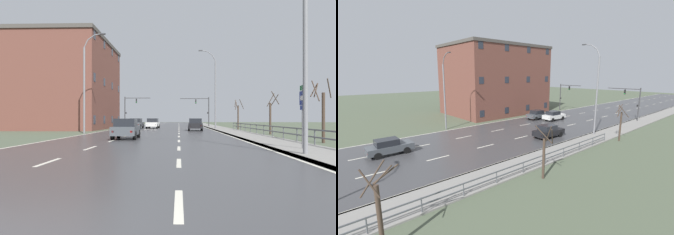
% 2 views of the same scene
% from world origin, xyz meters
% --- Properties ---
extents(ground_plane, '(160.00, 160.00, 0.12)m').
position_xyz_m(ground_plane, '(0.00, 48.00, -0.06)').
color(ground_plane, '#4C5642').
extents(road_asphalt_strip, '(14.00, 120.00, 0.03)m').
position_xyz_m(road_asphalt_strip, '(0.00, 60.00, 0.01)').
color(road_asphalt_strip, '#3D3D3F').
rests_on(road_asphalt_strip, ground).
extents(sidewalk_right, '(3.00, 120.00, 0.12)m').
position_xyz_m(sidewalk_right, '(8.43, 60.00, 0.06)').
color(sidewalk_right, gray).
rests_on(sidewalk_right, ground).
extents(guardrail, '(0.07, 37.06, 1.00)m').
position_xyz_m(guardrail, '(9.85, 21.98, 0.71)').
color(guardrail, '#515459').
rests_on(guardrail, ground).
extents(street_lamp_foreground, '(2.62, 0.24, 10.37)m').
position_xyz_m(street_lamp_foreground, '(7.42, 9.61, 5.06)').
color(street_lamp_foreground, slate).
rests_on(street_lamp_foreground, ground).
extents(street_lamp_midground, '(2.53, 0.24, 11.47)m').
position_xyz_m(street_lamp_midground, '(7.45, 42.26, 5.62)').
color(street_lamp_midground, slate).
rests_on(street_lamp_midground, ground).
extents(street_lamp_left_bank, '(2.35, 0.24, 10.53)m').
position_xyz_m(street_lamp_left_bank, '(-7.46, 29.20, 5.17)').
color(street_lamp_left_bank, slate).
rests_on(street_lamp_left_bank, ground).
extents(highway_sign, '(0.09, 0.68, 3.24)m').
position_xyz_m(highway_sign, '(8.39, 11.98, 2.08)').
color(highway_sign, slate).
rests_on(highway_sign, ground).
extents(traffic_signal_right, '(5.43, 0.36, 5.53)m').
position_xyz_m(traffic_signal_right, '(6.84, 55.82, 3.71)').
color(traffic_signal_right, '#38383A').
rests_on(traffic_signal_right, ground).
extents(traffic_signal_left, '(4.92, 0.36, 5.68)m').
position_xyz_m(traffic_signal_left, '(-6.99, 56.12, 3.75)').
color(traffic_signal_left, '#38383A').
rests_on(traffic_signal_left, ground).
extents(car_far_right, '(1.99, 4.18, 1.57)m').
position_xyz_m(car_far_right, '(-1.76, 46.09, 0.80)').
color(car_far_right, silver).
rests_on(car_far_right, ground).
extents(car_distant, '(1.99, 4.18, 1.57)m').
position_xyz_m(car_distant, '(-4.22, 44.75, 0.80)').
color(car_distant, '#474C51').
rests_on(car_distant, ground).
extents(car_mid_centre, '(1.96, 4.17, 1.57)m').
position_xyz_m(car_mid_centre, '(4.43, 37.00, 0.80)').
color(car_mid_centre, black).
rests_on(car_mid_centre, ground).
extents(car_near_right, '(1.89, 4.13, 1.57)m').
position_xyz_m(car_near_right, '(-1.72, 20.46, 0.80)').
color(car_near_right, '#474C51').
rests_on(car_near_right, ground).
extents(brick_building, '(13.60, 18.65, 13.19)m').
position_xyz_m(brick_building, '(-14.97, 43.81, 6.61)').
color(brick_building, brown).
rests_on(brick_building, ground).
extents(bare_tree_near, '(1.37, 1.49, 4.12)m').
position_xyz_m(bare_tree_near, '(11.60, 17.03, 1.96)').
color(bare_tree_near, '#423328').
rests_on(bare_tree_near, ground).
extents(bare_tree_mid, '(1.08, 1.73, 4.21)m').
position_xyz_m(bare_tree_mid, '(11.39, 27.89, 1.86)').
color(bare_tree_mid, '#423328').
rests_on(bare_tree_mid, ground).
extents(bare_tree_far, '(1.40, 1.47, 4.30)m').
position_xyz_m(bare_tree_far, '(10.80, 42.11, 2.03)').
color(bare_tree_far, '#423328').
rests_on(bare_tree_far, ground).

